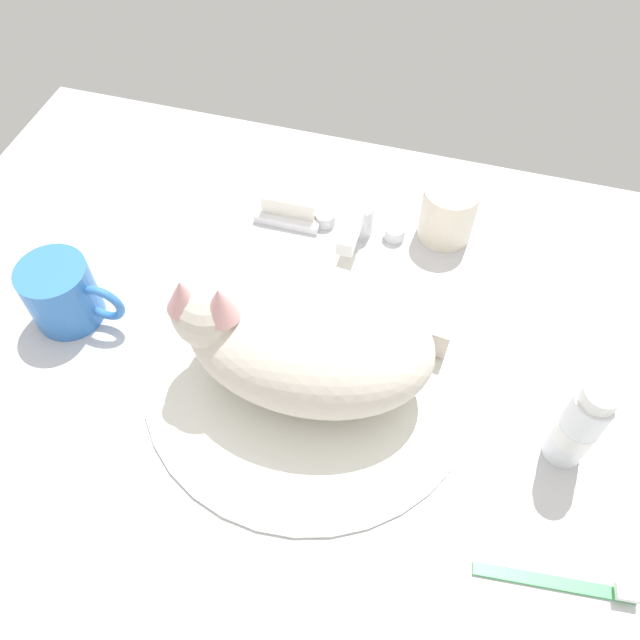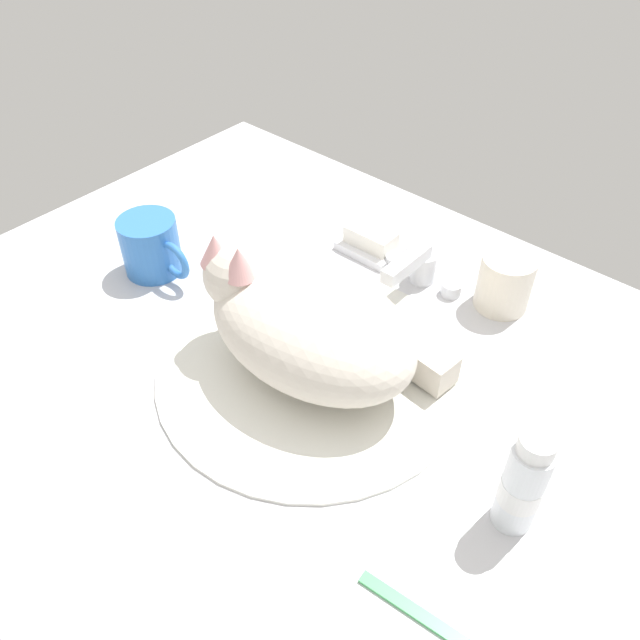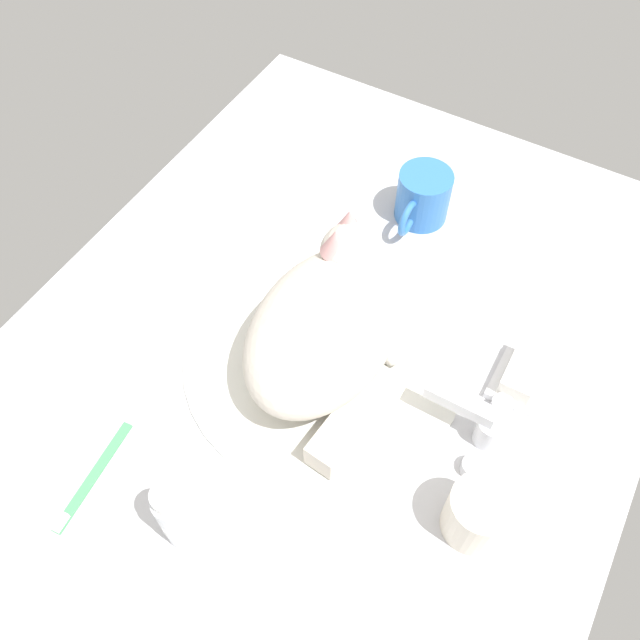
% 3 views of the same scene
% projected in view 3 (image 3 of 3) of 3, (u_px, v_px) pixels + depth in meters
% --- Properties ---
extents(ground_plane, '(1.10, 0.83, 0.03)m').
position_uv_depth(ground_plane, '(324.00, 364.00, 0.91)').
color(ground_plane, silver).
extents(sink_basin, '(0.38, 0.38, 0.01)m').
position_uv_depth(sink_basin, '(324.00, 357.00, 0.90)').
color(sink_basin, silver).
rests_on(sink_basin, ground_plane).
extents(faucet, '(0.12, 0.11, 0.06)m').
position_uv_depth(faucet, '(481.00, 424.00, 0.81)').
color(faucet, silver).
rests_on(faucet, ground_plane).
extents(cat, '(0.29, 0.20, 0.15)m').
position_uv_depth(cat, '(329.00, 323.00, 0.84)').
color(cat, beige).
rests_on(cat, sink_basin).
extents(coffee_mug, '(0.12, 0.08, 0.08)m').
position_uv_depth(coffee_mug, '(422.00, 197.00, 1.01)').
color(coffee_mug, '#3372C6').
rests_on(coffee_mug, ground_plane).
extents(rinse_cup, '(0.07, 0.07, 0.08)m').
position_uv_depth(rinse_cup, '(477.00, 514.00, 0.74)').
color(rinse_cup, silver).
rests_on(rinse_cup, ground_plane).
extents(soap_dish, '(0.09, 0.06, 0.01)m').
position_uv_depth(soap_dish, '(519.00, 379.00, 0.87)').
color(soap_dish, white).
rests_on(soap_dish, ground_plane).
extents(soap_bar, '(0.07, 0.04, 0.03)m').
position_uv_depth(soap_bar, '(523.00, 372.00, 0.86)').
color(soap_bar, white).
rests_on(soap_bar, soap_dish).
extents(toothpaste_bottle, '(0.04, 0.04, 0.13)m').
position_uv_depth(toothpaste_bottle, '(178.00, 516.00, 0.72)').
color(toothpaste_bottle, white).
rests_on(toothpaste_bottle, ground_plane).
extents(toothbrush, '(0.15, 0.03, 0.02)m').
position_uv_depth(toothbrush, '(88.00, 482.00, 0.80)').
color(toothbrush, '#4CB266').
rests_on(toothbrush, ground_plane).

